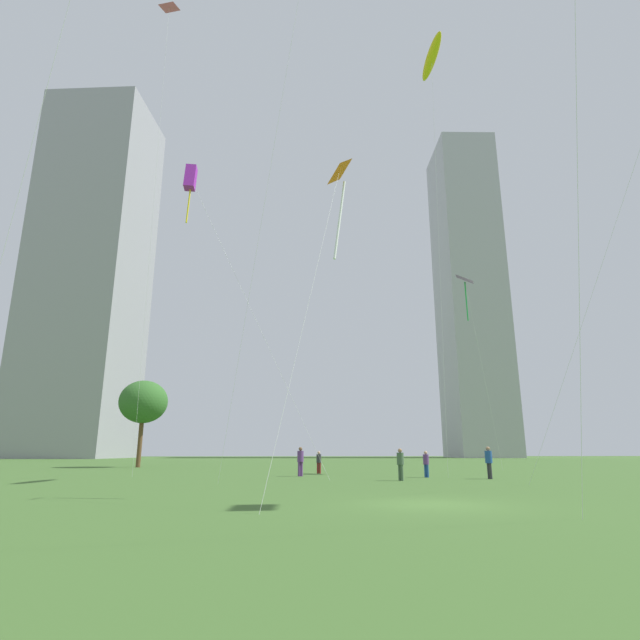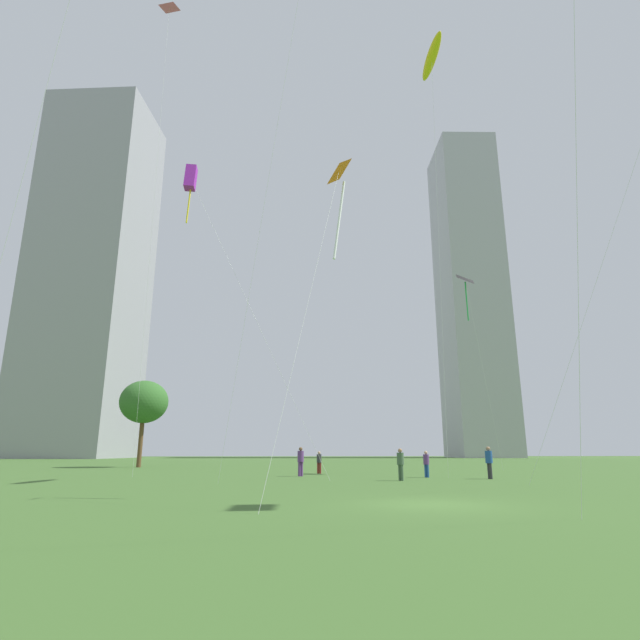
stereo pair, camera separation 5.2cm
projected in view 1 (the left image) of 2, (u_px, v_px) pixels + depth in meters
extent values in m
plane|color=#3D6028|center=(432.00, 505.00, 15.81)|extent=(280.00, 280.00, 0.00)
cylinder|color=#593372|center=(299.00, 469.00, 33.18)|extent=(0.17, 0.17, 0.90)
cylinder|color=#593372|center=(302.00, 469.00, 33.29)|extent=(0.17, 0.17, 0.90)
cylinder|color=#593372|center=(300.00, 456.00, 33.44)|extent=(0.41, 0.41, 0.72)
sphere|color=brown|center=(301.00, 449.00, 33.56)|extent=(0.24, 0.24, 0.24)
cylinder|color=#3F593F|center=(400.00, 473.00, 28.49)|extent=(0.16, 0.16, 0.85)
cylinder|color=#3F593F|center=(402.00, 473.00, 28.36)|extent=(0.16, 0.16, 0.85)
cylinder|color=#3F593F|center=(400.00, 459.00, 28.62)|extent=(0.39, 0.39, 0.67)
sphere|color=#997051|center=(400.00, 450.00, 28.73)|extent=(0.23, 0.23, 0.23)
cylinder|color=#1E478C|center=(425.00, 471.00, 31.90)|extent=(0.15, 0.15, 0.78)
cylinder|color=#1E478C|center=(428.00, 471.00, 31.78)|extent=(0.15, 0.15, 0.78)
cylinder|color=#593372|center=(426.00, 459.00, 32.01)|extent=(0.36, 0.36, 0.62)
sphere|color=tan|center=(426.00, 453.00, 32.12)|extent=(0.21, 0.21, 0.21)
cylinder|color=#2D2D33|center=(489.00, 471.00, 30.26)|extent=(0.17, 0.17, 0.91)
cylinder|color=#2D2D33|center=(490.00, 471.00, 30.08)|extent=(0.17, 0.17, 0.91)
cylinder|color=#1E478C|center=(488.00, 457.00, 30.37)|extent=(0.42, 0.42, 0.72)
sphere|color=#997051|center=(488.00, 449.00, 30.50)|extent=(0.25, 0.25, 0.25)
cylinder|color=maroon|center=(318.00, 468.00, 37.15)|extent=(0.14, 0.14, 0.77)
cylinder|color=maroon|center=(320.00, 468.00, 37.11)|extent=(0.14, 0.14, 0.77)
cylinder|color=#2D2D33|center=(319.00, 458.00, 37.30)|extent=(0.35, 0.35, 0.61)
sphere|color=tan|center=(319.00, 453.00, 37.40)|extent=(0.21, 0.21, 0.21)
cylinder|color=silver|center=(308.00, 303.00, 17.40)|extent=(2.83, 4.75, 13.11)
pyramid|color=orange|center=(338.00, 171.00, 21.45)|extent=(0.93, 1.01, 0.93)
cylinder|color=white|center=(340.00, 219.00, 20.89)|extent=(0.61, 0.56, 3.74)
cylinder|color=silver|center=(611.00, 237.00, 23.11)|extent=(5.14, 10.15, 22.21)
cylinder|color=silver|center=(254.00, 315.00, 31.41)|extent=(9.27, 1.70, 19.61)
cube|color=purple|center=(191.00, 178.00, 34.31)|extent=(0.75, 0.90, 1.83)
cylinder|color=yellow|center=(189.00, 202.00, 33.86)|extent=(0.22, 0.22, 3.06)
cylinder|color=silver|center=(266.00, 192.00, 25.77)|extent=(4.29, 7.12, 28.83)
cylinder|color=silver|center=(439.00, 253.00, 33.11)|extent=(0.22, 2.56, 28.35)
ellipsoid|color=yellow|center=(431.00, 58.00, 35.43)|extent=(0.89, 4.55, 0.76)
cylinder|color=silver|center=(484.00, 377.00, 41.10)|extent=(4.11, 5.25, 14.89)
pyramid|color=black|center=(465.00, 279.00, 40.27)|extent=(1.67, 1.80, 1.08)
cylinder|color=green|center=(466.00, 301.00, 39.82)|extent=(0.33, 0.60, 3.06)
cylinder|color=silver|center=(152.00, 220.00, 35.64)|extent=(0.22, 2.14, 34.77)
pyramid|color=#E5598C|center=(169.00, 7.00, 38.98)|extent=(1.62, 1.54, 0.51)
cylinder|color=silver|center=(69.00, 5.00, 16.88)|extent=(7.95, 8.76, 32.14)
cylinder|color=brown|center=(140.00, 443.00, 51.69)|extent=(0.45, 0.45, 4.86)
ellipsoid|color=#336628|center=(143.00, 402.00, 52.73)|extent=(4.92, 4.92, 4.40)
cube|color=#A8A8AD|center=(469.00, 293.00, 134.32)|extent=(15.57, 19.64, 84.69)
cube|color=#939399|center=(91.00, 272.00, 124.19)|extent=(25.52, 24.47, 88.55)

